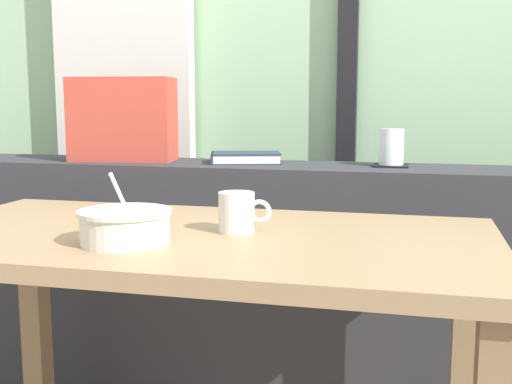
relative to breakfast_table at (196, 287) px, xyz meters
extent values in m
cube|color=silver|center=(-0.66, 1.07, 0.63)|extent=(0.56, 0.06, 2.50)
cube|color=black|center=(0.20, 1.10, 0.68)|extent=(0.07, 0.05, 2.60)
cube|color=#2D2D33|center=(0.09, 0.61, -0.21)|extent=(2.80, 0.28, 0.82)
cube|color=#826849|center=(-0.57, 0.27, -0.27)|extent=(0.06, 0.06, 0.70)
cube|color=#826849|center=(0.57, 0.27, -0.27)|extent=(0.06, 0.06, 0.70)
cube|color=#997A56|center=(0.00, 0.00, 0.10)|extent=(1.24, 0.64, 0.03)
cube|color=black|center=(0.37, 0.63, 0.20)|extent=(0.10, 0.10, 0.00)
cylinder|color=white|center=(0.37, 0.63, 0.26)|extent=(0.07, 0.07, 0.10)
cylinder|color=#CC4C38|center=(0.37, 0.63, 0.25)|extent=(0.06, 0.06, 0.08)
cube|color=#1E2D47|center=(-0.06, 0.64, 0.20)|extent=(0.24, 0.19, 0.00)
cube|color=silver|center=(-0.06, 0.64, 0.22)|extent=(0.23, 0.18, 0.03)
cube|color=#1E2D47|center=(-0.06, 0.64, 0.23)|extent=(0.24, 0.19, 0.00)
cube|color=#1E2D47|center=(-0.16, 0.61, 0.22)|extent=(0.04, 0.14, 0.03)
cube|color=#B74233|center=(-0.45, 0.61, 0.33)|extent=(0.34, 0.18, 0.26)
cylinder|color=silver|center=(-0.10, -0.13, 0.15)|extent=(0.17, 0.17, 0.07)
cylinder|color=silver|center=(-0.10, -0.13, 0.18)|extent=(0.18, 0.18, 0.01)
cylinder|color=brown|center=(-0.10, -0.13, 0.14)|extent=(0.15, 0.15, 0.04)
cylinder|color=silver|center=(-0.11, -0.10, 0.19)|extent=(0.02, 0.12, 0.13)
ellipsoid|color=silver|center=(-0.11, -0.08, 0.15)|extent=(0.03, 0.05, 0.01)
cube|color=silver|center=(-0.21, 0.05, 0.12)|extent=(0.05, 0.17, 0.01)
cylinder|color=silver|center=(0.08, 0.03, 0.16)|extent=(0.08, 0.08, 0.08)
torus|color=silver|center=(0.13, 0.03, 0.16)|extent=(0.05, 0.01, 0.05)
camera|label=1|loc=(0.44, -1.24, 0.39)|focal=44.59mm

